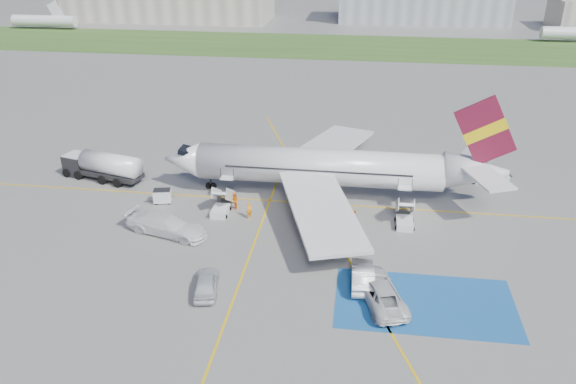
# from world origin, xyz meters

# --- Properties ---
(ground) EXTENTS (400.00, 400.00, 0.00)m
(ground) POSITION_xyz_m (0.00, 0.00, 0.00)
(ground) COLOR #60605E
(ground) RESTS_ON ground
(grass_strip) EXTENTS (400.00, 30.00, 0.01)m
(grass_strip) POSITION_xyz_m (0.00, 95.00, 0.01)
(grass_strip) COLOR #2D4C1E
(grass_strip) RESTS_ON ground
(taxiway_line_main) EXTENTS (120.00, 0.20, 0.01)m
(taxiway_line_main) POSITION_xyz_m (0.00, 12.00, 0.01)
(taxiway_line_main) COLOR gold
(taxiway_line_main) RESTS_ON ground
(taxiway_line_cross) EXTENTS (0.20, 60.00, 0.01)m
(taxiway_line_cross) POSITION_xyz_m (-5.00, -10.00, 0.01)
(taxiway_line_cross) COLOR gold
(taxiway_line_cross) RESTS_ON ground
(taxiway_line_diag) EXTENTS (20.71, 56.45, 0.01)m
(taxiway_line_diag) POSITION_xyz_m (0.00, 12.00, 0.01)
(taxiway_line_diag) COLOR gold
(taxiway_line_diag) RESTS_ON ground
(staging_box) EXTENTS (14.00, 8.00, 0.01)m
(staging_box) POSITION_xyz_m (10.00, -4.00, 0.01)
(staging_box) COLOR #174D8D
(staging_box) RESTS_ON ground
(terminal_west) EXTENTS (60.00, 22.00, 10.00)m
(terminal_west) POSITION_xyz_m (-55.00, 130.00, 5.00)
(terminal_west) COLOR gray
(terminal_west) RESTS_ON ground
(terminal_centre) EXTENTS (48.00, 18.00, 12.00)m
(terminal_centre) POSITION_xyz_m (20.00, 135.00, 6.00)
(terminal_centre) COLOR gray
(terminal_centre) RESTS_ON ground
(airliner) EXTENTS (36.81, 32.95, 11.92)m
(airliner) POSITION_xyz_m (1.51, 14.00, 3.39)
(airliner) COLOR silver
(airliner) RESTS_ON ground
(airstairs_fwd) EXTENTS (1.90, 5.20, 3.60)m
(airstairs_fwd) POSITION_xyz_m (-9.50, 8.70, 0.62)
(airstairs_fwd) COLOR silver
(airstairs_fwd) RESTS_ON ground
(airstairs_aft) EXTENTS (1.90, 5.20, 3.60)m
(airstairs_aft) POSITION_xyz_m (9.00, 8.70, 0.62)
(airstairs_aft) COLOR silver
(airstairs_aft) RESTS_ON ground
(fuel_tanker) EXTENTS (10.11, 5.03, 3.34)m
(fuel_tanker) POSITION_xyz_m (-24.94, 14.86, 1.40)
(fuel_tanker) COLOR black
(fuel_tanker) RESTS_ON ground
(gpu_cart) EXTENTS (2.05, 1.54, 1.54)m
(gpu_cart) POSITION_xyz_m (-16.19, 10.00, 0.69)
(gpu_cart) COLOR silver
(gpu_cart) RESTS_ON ground
(belt_loader) EXTENTS (5.32, 2.70, 1.54)m
(belt_loader) POSITION_xyz_m (18.95, 20.43, 0.38)
(belt_loader) COLOR silver
(belt_loader) RESTS_ON ground
(car_silver_a) EXTENTS (2.70, 4.93, 1.59)m
(car_silver_a) POSITION_xyz_m (-7.40, -4.79, 0.80)
(car_silver_a) COLOR #B7BABE
(car_silver_a) RESTS_ON ground
(car_silver_b) EXTENTS (1.98, 5.22, 1.70)m
(car_silver_b) POSITION_xyz_m (5.07, -2.08, 0.85)
(car_silver_b) COLOR #ACAFB3
(car_silver_b) RESTS_ON ground
(van_white_a) EXTENTS (4.35, 6.38, 2.19)m
(van_white_a) POSITION_xyz_m (6.41, -3.91, 1.10)
(van_white_a) COLOR silver
(van_white_a) RESTS_ON ground
(van_white_b) EXTENTS (6.75, 4.17, 2.47)m
(van_white_b) POSITION_xyz_m (-13.62, 3.76, 1.23)
(van_white_b) COLOR silver
(van_white_b) RESTS_ON ground
(crew_fwd) EXTENTS (0.73, 0.75, 1.74)m
(crew_fwd) POSITION_xyz_m (-6.40, 7.86, 0.87)
(crew_fwd) COLOR orange
(crew_fwd) RESTS_ON ground
(crew_nose) EXTENTS (1.04, 1.13, 1.89)m
(crew_nose) POSITION_xyz_m (-8.29, 9.51, 0.94)
(crew_nose) COLOR orange
(crew_nose) RESTS_ON ground
(crew_aft) EXTENTS (0.81, 1.20, 1.89)m
(crew_aft) POSITION_xyz_m (4.08, 7.38, 0.94)
(crew_aft) COLOR orange
(crew_aft) RESTS_ON ground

